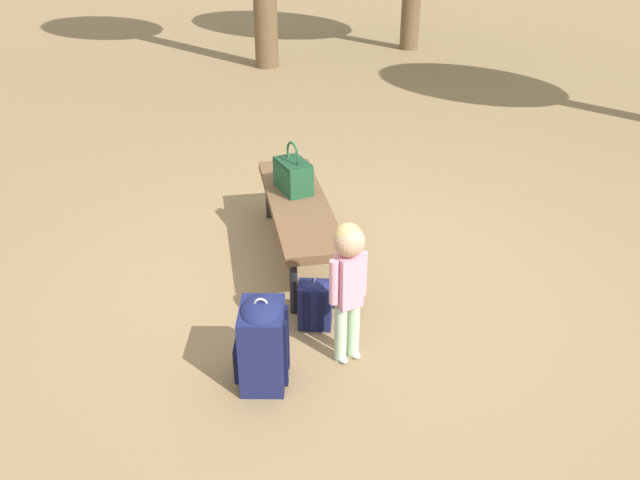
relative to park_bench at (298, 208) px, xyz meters
The scene contains 6 objects.
ground_plane 0.59m from the park_bench, ahead, with size 40.00×40.00×0.00m, color #8C704C.
park_bench is the anchor object (origin of this frame).
handbag 0.26m from the park_bench, 167.92° to the left, with size 0.32×0.19×0.37m.
child_standing 1.22m from the park_bench, 10.17° to the right, with size 0.17×0.23×0.85m.
backpack_large 1.39m from the park_bench, 31.12° to the right, with size 0.38×0.35×0.53m.
backpack_small 0.89m from the park_bench, 16.64° to the right, with size 0.23×0.25×0.34m.
Camera 1 is at (3.46, -1.67, 2.38)m, focal length 37.27 mm.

